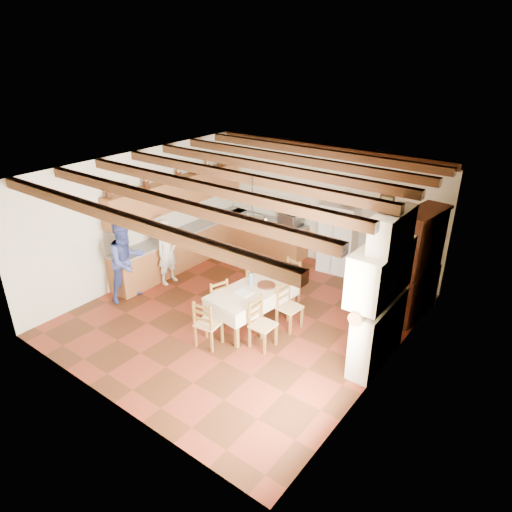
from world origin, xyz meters
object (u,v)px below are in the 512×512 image
at_px(dining_table, 253,293).
at_px(chair_end_far, 288,281).
at_px(person_woman_red, 374,297).
at_px(chair_end_near, 208,323).
at_px(refrigerator, 339,237).
at_px(person_man, 167,251).
at_px(chair_left_far, 247,284).
at_px(hutch, 417,265).
at_px(microwave, 291,219).
at_px(chair_right_far, 290,307).
at_px(chair_right_near, 263,324).
at_px(chair_left_near, 215,299).
at_px(person_woman_blue, 127,261).

height_order(dining_table, chair_end_far, chair_end_far).
relative_size(chair_end_far, person_woman_red, 0.66).
bearing_deg(chair_end_near, refrigerator, -103.06).
relative_size(chair_end_near, person_man, 0.61).
bearing_deg(chair_end_far, chair_left_far, -123.12).
distance_m(chair_end_near, person_woman_red, 3.17).
height_order(hutch, microwave, hutch).
xyz_separation_m(hutch, chair_end_near, (-2.60, -3.30, -0.66)).
distance_m(person_man, microwave, 3.25).
bearing_deg(chair_right_far, chair_end_far, 40.60).
bearing_deg(chair_right_near, person_woman_red, -38.00).
bearing_deg(chair_end_far, chair_right_near, -60.08).
relative_size(refrigerator, person_man, 1.09).
bearing_deg(chair_end_far, dining_table, -82.23).
bearing_deg(person_man, chair_left_near, -107.50).
bearing_deg(person_woman_red, dining_table, -68.99).
xyz_separation_m(chair_left_far, person_woman_blue, (-2.22, -1.33, 0.41)).
xyz_separation_m(refrigerator, chair_left_far, (-0.75, -2.68, -0.37)).
relative_size(chair_right_far, person_woman_red, 0.66).
distance_m(hutch, chair_end_far, 2.65).
bearing_deg(hutch, chair_end_far, -147.65).
relative_size(chair_right_near, person_woman_blue, 0.54).
bearing_deg(microwave, chair_left_far, -64.13).
height_order(chair_left_near, person_woman_blue, person_woman_blue).
bearing_deg(person_man, dining_table, -95.85).
bearing_deg(microwave, person_woman_blue, -99.70).
distance_m(chair_left_near, chair_end_far, 1.68).
distance_m(refrigerator, microwave, 1.37).
xyz_separation_m(chair_right_far, microwave, (-1.82, 2.79, 0.58)).
distance_m(refrigerator, person_man, 4.11).
height_order(chair_right_near, chair_end_far, same).
relative_size(dining_table, chair_end_far, 1.95).
bearing_deg(person_man, chair_left_far, -82.97).
bearing_deg(hutch, chair_end_near, -120.93).
height_order(hutch, dining_table, hutch).
bearing_deg(person_woman_red, microwave, -131.26).
height_order(refrigerator, chair_left_near, refrigerator).
bearing_deg(chair_right_far, chair_end_near, 152.36).
height_order(chair_left_far, chair_end_near, same).
distance_m(chair_right_near, microwave, 4.06).
bearing_deg(hutch, person_woman_red, -104.40).
relative_size(dining_table, chair_end_near, 1.95).
height_order(chair_left_near, chair_end_far, same).
distance_m(dining_table, microwave, 3.32).
height_order(refrigerator, person_woman_blue, person_woman_blue).
distance_m(dining_table, chair_end_near, 1.11).
bearing_deg(refrigerator, person_woman_blue, -132.29).
bearing_deg(hutch, dining_table, -129.71).
height_order(refrigerator, person_woman_red, refrigerator).
bearing_deg(person_woman_blue, person_man, -2.14).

